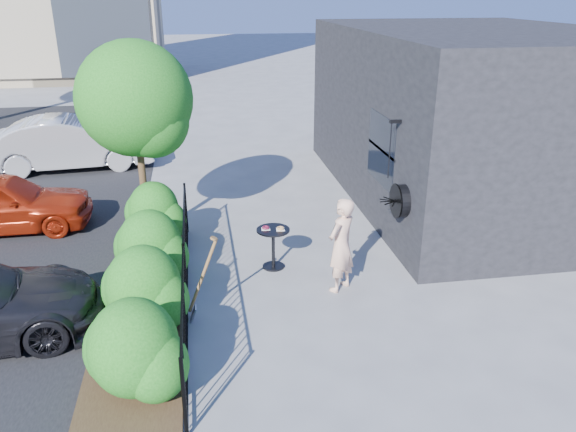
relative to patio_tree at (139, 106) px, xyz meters
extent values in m
plane|color=gray|center=(2.24, -2.76, -2.76)|extent=(120.00, 120.00, 0.00)
cube|color=black|center=(7.74, 1.74, -0.76)|extent=(6.00, 9.00, 4.00)
cube|color=black|center=(4.75, -0.36, -0.96)|extent=(0.04, 1.60, 1.40)
cube|color=black|center=(4.75, -0.36, -0.96)|extent=(0.05, 1.70, 0.06)
cylinder|color=black|center=(4.66, -1.86, -1.51)|extent=(0.18, 0.60, 0.60)
cylinder|color=black|center=(4.56, -1.86, -1.51)|extent=(0.03, 0.64, 0.64)
cube|color=black|center=(4.64, -1.36, -0.16)|extent=(0.25, 0.06, 0.06)
cylinder|color=black|center=(4.56, -1.36, -0.71)|extent=(0.02, 0.02, 1.05)
cylinder|color=black|center=(0.74, -5.76, -2.21)|extent=(0.05, 0.05, 1.10)
cylinder|color=black|center=(0.74, -2.76, -2.21)|extent=(0.05, 0.05, 1.10)
cylinder|color=black|center=(0.74, 0.24, -2.21)|extent=(0.05, 0.05, 1.10)
cube|color=black|center=(0.74, -2.76, -1.70)|extent=(0.03, 6.00, 0.03)
cube|color=black|center=(0.74, -2.76, -2.66)|extent=(0.03, 6.00, 0.03)
cylinder|color=black|center=(0.74, -5.66, -2.21)|extent=(0.02, 0.02, 1.04)
cylinder|color=black|center=(0.74, -5.46, -2.21)|extent=(0.02, 0.02, 1.04)
cylinder|color=black|center=(0.74, -5.26, -2.21)|extent=(0.02, 0.02, 1.04)
cylinder|color=black|center=(0.74, -5.06, -2.21)|extent=(0.02, 0.02, 1.04)
cylinder|color=black|center=(0.74, -4.86, -2.21)|extent=(0.02, 0.02, 1.04)
cylinder|color=black|center=(0.74, -4.66, -2.21)|extent=(0.02, 0.02, 1.04)
cylinder|color=black|center=(0.74, -4.46, -2.21)|extent=(0.02, 0.02, 1.04)
cylinder|color=black|center=(0.74, -4.26, -2.21)|extent=(0.02, 0.02, 1.04)
cylinder|color=black|center=(0.74, -4.06, -2.21)|extent=(0.02, 0.02, 1.04)
cylinder|color=black|center=(0.74, -3.86, -2.21)|extent=(0.02, 0.02, 1.04)
cylinder|color=black|center=(0.74, -3.66, -2.21)|extent=(0.02, 0.02, 1.04)
cylinder|color=black|center=(0.74, -3.46, -2.21)|extent=(0.02, 0.02, 1.04)
cylinder|color=black|center=(0.74, -3.26, -2.21)|extent=(0.02, 0.02, 1.04)
cylinder|color=black|center=(0.74, -3.06, -2.21)|extent=(0.02, 0.02, 1.04)
cylinder|color=black|center=(0.74, -2.86, -2.21)|extent=(0.02, 0.02, 1.04)
cylinder|color=black|center=(0.74, -2.66, -2.21)|extent=(0.02, 0.02, 1.04)
cylinder|color=black|center=(0.74, -2.46, -2.21)|extent=(0.02, 0.02, 1.04)
cylinder|color=black|center=(0.74, -2.26, -2.21)|extent=(0.02, 0.02, 1.04)
cylinder|color=black|center=(0.74, -2.06, -2.21)|extent=(0.02, 0.02, 1.04)
cylinder|color=black|center=(0.74, -1.86, -2.21)|extent=(0.02, 0.02, 1.04)
cylinder|color=black|center=(0.74, -1.66, -2.21)|extent=(0.02, 0.02, 1.04)
cylinder|color=black|center=(0.74, -1.46, -2.21)|extent=(0.02, 0.02, 1.04)
cylinder|color=black|center=(0.74, -1.26, -2.21)|extent=(0.02, 0.02, 1.04)
cylinder|color=black|center=(0.74, -1.06, -2.21)|extent=(0.02, 0.02, 1.04)
cylinder|color=black|center=(0.74, -0.86, -2.21)|extent=(0.02, 0.02, 1.04)
cylinder|color=black|center=(0.74, -0.66, -2.21)|extent=(0.02, 0.02, 1.04)
cylinder|color=black|center=(0.74, -0.46, -2.21)|extent=(0.02, 0.02, 1.04)
cylinder|color=black|center=(0.74, -0.26, -2.21)|extent=(0.02, 0.02, 1.04)
cylinder|color=black|center=(0.74, -0.06, -2.21)|extent=(0.02, 0.02, 1.04)
cylinder|color=black|center=(0.74, 0.14, -2.21)|extent=(0.02, 0.02, 1.04)
cube|color=#382616|center=(0.04, -2.76, -2.72)|extent=(1.30, 6.00, 0.08)
ellipsoid|color=#1A6216|center=(0.14, -4.96, -2.06)|extent=(1.10, 1.10, 1.24)
ellipsoid|color=#1A6216|center=(0.14, -3.36, -2.06)|extent=(1.10, 1.10, 1.24)
ellipsoid|color=#1A6216|center=(0.14, -1.86, -2.06)|extent=(1.10, 1.10, 1.24)
ellipsoid|color=#1A6216|center=(0.14, -0.46, -2.06)|extent=(1.10, 1.10, 1.24)
cylinder|color=#3F2B19|center=(-0.06, 0.04, -1.56)|extent=(0.14, 0.14, 2.40)
sphere|color=#1A6216|center=(-0.06, 0.04, 0.08)|extent=(2.20, 2.20, 2.20)
sphere|color=#1A6216|center=(0.24, -0.16, -0.25)|extent=(1.43, 1.43, 1.43)
cylinder|color=black|center=(2.32, -1.68, -2.01)|extent=(0.61, 0.61, 0.03)
cylinder|color=black|center=(2.32, -1.68, -2.39)|extent=(0.06, 0.06, 0.74)
cylinder|color=black|center=(2.32, -1.68, -2.75)|extent=(0.41, 0.41, 0.03)
cube|color=white|center=(2.19, -1.64, -1.99)|extent=(0.17, 0.17, 0.01)
cube|color=white|center=(2.45, -1.72, -1.99)|extent=(0.17, 0.17, 0.01)
torus|color=#450B18|center=(2.19, -1.64, -1.96)|extent=(0.14, 0.14, 0.04)
torus|color=tan|center=(2.45, -1.72, -1.96)|extent=(0.14, 0.14, 0.04)
imported|color=beige|center=(3.34, -2.67, -1.93)|extent=(0.72, 0.70, 1.66)
cylinder|color=brown|center=(1.02, -3.27, -2.00)|extent=(0.52, 0.05, 1.23)
cube|color=gray|center=(0.83, -3.27, -2.66)|extent=(0.12, 0.19, 0.26)
cylinder|color=brown|center=(1.21, -3.27, -1.38)|extent=(0.11, 0.10, 0.07)
imported|color=#A3240D|center=(-3.15, 0.99, -2.13)|extent=(3.72, 1.55, 1.26)
imported|color=#B6B6BB|center=(-2.51, 5.45, -2.02)|extent=(4.66, 2.01, 1.49)
camera|label=1|loc=(1.07, -10.96, 2.06)|focal=35.00mm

